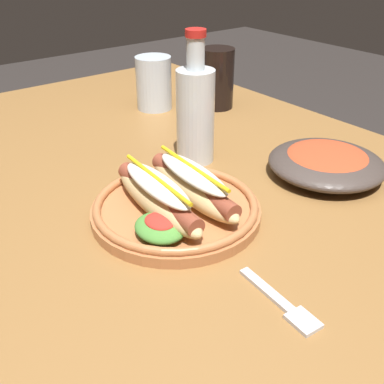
{
  "coord_description": "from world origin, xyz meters",
  "views": [
    {
      "loc": [
        0.51,
        -0.41,
        1.11
      ],
      "look_at": [
        0.04,
        -0.04,
        0.77
      ],
      "focal_mm": 43.02,
      "sensor_mm": 36.0,
      "label": 1
    }
  ],
  "objects_px": {
    "hot_dog_plate": "(175,201)",
    "soda_cup": "(217,78)",
    "glass_bottle": "(195,112)",
    "fork": "(283,304)",
    "water_cup": "(154,83)",
    "side_bowl": "(326,162)"
  },
  "relations": [
    {
      "from": "hot_dog_plate",
      "to": "side_bowl",
      "type": "bearing_deg",
      "value": 79.81
    },
    {
      "from": "glass_bottle",
      "to": "side_bowl",
      "type": "xyz_separation_m",
      "value": [
        0.19,
        0.14,
        -0.07
      ]
    },
    {
      "from": "hot_dog_plate",
      "to": "soda_cup",
      "type": "distance_m",
      "value": 0.49
    },
    {
      "from": "fork",
      "to": "soda_cup",
      "type": "bearing_deg",
      "value": 150.57
    },
    {
      "from": "soda_cup",
      "to": "side_bowl",
      "type": "height_order",
      "value": "soda_cup"
    },
    {
      "from": "hot_dog_plate",
      "to": "glass_bottle",
      "type": "distance_m",
      "value": 0.21
    },
    {
      "from": "water_cup",
      "to": "fork",
      "type": "bearing_deg",
      "value": -21.88
    },
    {
      "from": "hot_dog_plate",
      "to": "side_bowl",
      "type": "distance_m",
      "value": 0.29
    },
    {
      "from": "fork",
      "to": "glass_bottle",
      "type": "relative_size",
      "value": 0.53
    },
    {
      "from": "soda_cup",
      "to": "water_cup",
      "type": "height_order",
      "value": "soda_cup"
    },
    {
      "from": "fork",
      "to": "water_cup",
      "type": "height_order",
      "value": "water_cup"
    },
    {
      "from": "fork",
      "to": "soda_cup",
      "type": "relative_size",
      "value": 0.89
    },
    {
      "from": "side_bowl",
      "to": "glass_bottle",
      "type": "bearing_deg",
      "value": -143.4
    },
    {
      "from": "fork",
      "to": "hot_dog_plate",
      "type": "bearing_deg",
      "value": -178.68
    },
    {
      "from": "soda_cup",
      "to": "glass_bottle",
      "type": "relative_size",
      "value": 0.59
    },
    {
      "from": "glass_bottle",
      "to": "fork",
      "type": "bearing_deg",
      "value": -23.71
    },
    {
      "from": "fork",
      "to": "water_cup",
      "type": "relative_size",
      "value": 1.01
    },
    {
      "from": "hot_dog_plate",
      "to": "soda_cup",
      "type": "relative_size",
      "value": 1.82
    },
    {
      "from": "water_cup",
      "to": "glass_bottle",
      "type": "height_order",
      "value": "glass_bottle"
    },
    {
      "from": "side_bowl",
      "to": "hot_dog_plate",
      "type": "bearing_deg",
      "value": -100.19
    },
    {
      "from": "glass_bottle",
      "to": "soda_cup",
      "type": "bearing_deg",
      "value": 131.82
    },
    {
      "from": "soda_cup",
      "to": "side_bowl",
      "type": "relative_size",
      "value": 0.7
    }
  ]
}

